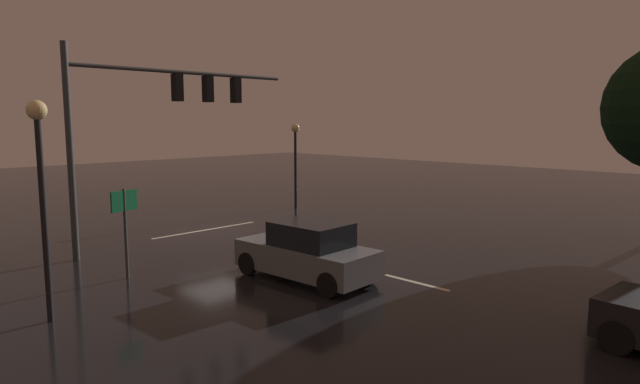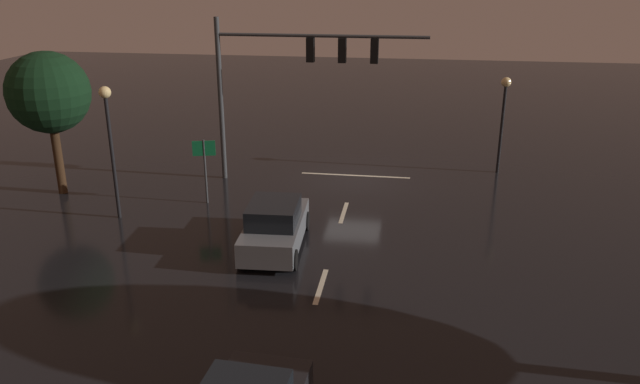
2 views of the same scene
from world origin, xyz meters
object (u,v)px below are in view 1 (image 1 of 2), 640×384
street_lamp_left_kerb (295,148)px  street_lamp_right_kerb (41,169)px  car_approaching (307,252)px  route_sign (125,214)px  traffic_signal_assembly (158,107)px

street_lamp_left_kerb → street_lamp_right_kerb: 16.90m
car_approaching → street_lamp_right_kerb: 7.27m
route_sign → street_lamp_right_kerb: bearing=35.4°
traffic_signal_assembly → car_approaching: (-0.71, 7.00, -4.28)m
street_lamp_right_kerb → route_sign: bearing=-144.6°
car_approaching → route_sign: bearing=-45.9°
car_approaching → route_sign: (3.67, -3.78, 1.11)m
street_lamp_right_kerb → route_sign: (-2.83, -2.01, -1.62)m
car_approaching → route_sign: route_sign is taller
car_approaching → street_lamp_right_kerb: (6.50, -1.78, 2.73)m
car_approaching → street_lamp_left_kerb: 13.05m
car_approaching → street_lamp_right_kerb: street_lamp_right_kerb is taller
traffic_signal_assembly → car_approaching: size_ratio=2.01×
traffic_signal_assembly → route_sign: (2.96, 3.21, -3.16)m
traffic_signal_assembly → street_lamp_left_kerb: bearing=-163.7°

